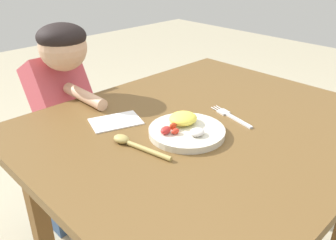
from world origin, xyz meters
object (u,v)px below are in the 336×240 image
(fork, at_px, (231,116))
(spoon, at_px, (132,144))
(plate, at_px, (186,129))
(person, at_px, (64,129))

(fork, height_order, spoon, spoon)
(plate, bearing_deg, fork, -7.82)
(plate, relative_size, spoon, 1.14)
(fork, relative_size, spoon, 0.93)
(spoon, xyz_separation_m, person, (0.08, 0.56, -0.20))
(fork, distance_m, spoon, 0.36)
(plate, distance_m, spoon, 0.17)
(spoon, height_order, person, person)
(spoon, bearing_deg, person, -18.02)
(plate, height_order, person, person)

